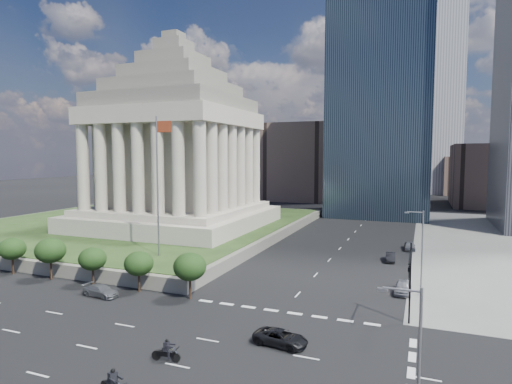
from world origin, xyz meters
The scene contains 19 objects.
ground centered at (0.00, 100.00, 0.00)m, with size 500.00×500.00×0.00m, color black.
plaza_terrace centered at (-45.00, 50.00, 0.90)m, with size 66.00×70.00×1.80m, color #646156.
plaza_lawn centered at (-45.00, 50.00, 1.85)m, with size 64.00×68.00×0.10m, color #223716.
war_memorial centered at (-34.00, 48.00, 21.40)m, with size 34.00×34.00×39.00m, color #A89C8D, non-canonical shape.
flagpole centered at (-21.83, 24.00, 13.11)m, with size 2.52×0.24×20.00m.
tree_row centered at (-35.50, 14.00, 3.00)m, with size 53.00×4.00×6.00m, color black, non-canonical shape.
midrise_glass centered at (2.00, 95.00, 30.00)m, with size 26.00×26.00×60.00m, color black.
building_filler_ne centered at (32.00, 130.00, 10.00)m, with size 20.00×30.00×20.00m, color brown.
building_filler_nw centered at (-30.00, 130.00, 14.00)m, with size 24.00×30.00×28.00m, color brown.
traffic_signal_ne centered at (12.50, 13.70, 5.25)m, with size 0.30×5.74×8.00m.
street_lamp_south centered at (13.33, -6.00, 5.66)m, with size 2.13×0.22×10.00m.
street_lamp_north centered at (13.33, 25.00, 5.66)m, with size 2.13×0.22×10.00m.
pickup_truck centered at (2.35, 6.41, 0.66)m, with size 4.77×2.20×1.33m, color black.
suv_grey centered at (-21.15, 11.00, 0.67)m, with size 4.61×1.88×1.34m, color #52555A.
parked_sedan_near centered at (11.50, 25.04, 0.77)m, with size 1.81×4.49×1.53m, color gray.
parked_sedan_mid centered at (9.00, 40.56, 0.66)m, with size 3.99×1.39×1.32m, color black.
parked_sedan_far centered at (11.50, 50.22, 0.75)m, with size 4.41×1.77×1.50m, color slate.
motorcycle_lead centered at (-5.69, -5.42, 1.06)m, with size 2.83×0.77×2.11m, color black, non-canonical shape.
motorcycle_trail centered at (-5.25, 0.33, 0.92)m, with size 2.47×0.67×1.84m, color black, non-canonical shape.
Camera 1 is at (13.44, -27.53, 16.31)m, focal length 30.00 mm.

